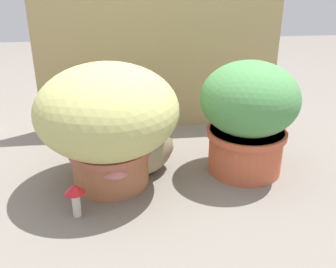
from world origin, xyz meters
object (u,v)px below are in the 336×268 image
at_px(leafy_planter, 248,114).
at_px(cat, 148,144).
at_px(mushroom_ornament_red, 75,194).
at_px(mushroom_ornament_pink, 116,172).
at_px(grass_planter, 108,118).

relative_size(leafy_planter, cat, 1.20).
distance_m(cat, mushroom_ornament_red, 0.38).
bearing_deg(leafy_planter, mushroom_ornament_pink, -163.26).
distance_m(mushroom_ornament_red, mushroom_ornament_pink, 0.16).
xyz_separation_m(grass_planter, mushroom_ornament_pink, (0.02, -0.12, -0.16)).
distance_m(leafy_planter, cat, 0.41).
bearing_deg(mushroom_ornament_pink, leafy_planter, 16.74).
relative_size(grass_planter, mushroom_ornament_red, 4.31).
bearing_deg(grass_planter, mushroom_ornament_pink, -80.17).
height_order(cat, mushroom_ornament_red, cat).
bearing_deg(cat, mushroom_ornament_pink, -123.95).
height_order(cat, mushroom_ornament_pink, cat).
distance_m(grass_planter, leafy_planter, 0.54).
bearing_deg(leafy_planter, grass_planter, -175.81).
distance_m(grass_planter, mushroom_ornament_red, 0.30).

